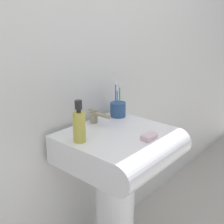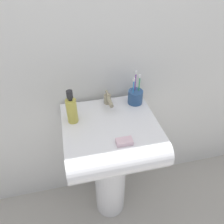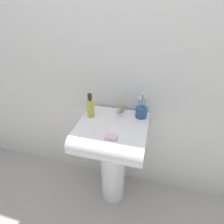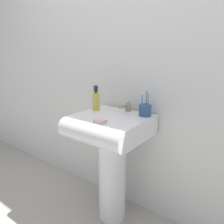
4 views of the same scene
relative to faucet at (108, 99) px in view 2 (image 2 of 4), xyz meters
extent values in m
plane|color=#ADA89E|center=(-0.03, -0.15, -0.88)|extent=(6.00, 6.00, 0.00)
cube|color=silver|center=(-0.03, 0.11, 0.32)|extent=(5.00, 0.05, 2.40)
cylinder|color=white|center=(-0.03, -0.15, -0.53)|extent=(0.21, 0.21, 0.70)
cube|color=white|center=(-0.03, -0.15, -0.11)|extent=(0.51, 0.43, 0.14)
cylinder|color=white|center=(-0.03, -0.37, -0.11)|extent=(0.51, 0.14, 0.14)
cylinder|color=tan|center=(0.00, 0.02, -0.01)|extent=(0.04, 0.04, 0.06)
cylinder|color=tan|center=(0.00, -0.04, 0.02)|extent=(0.02, 0.11, 0.02)
cube|color=tan|center=(0.00, 0.02, 0.03)|extent=(0.01, 0.06, 0.01)
cylinder|color=#2D5184|center=(0.16, -0.01, 0.00)|extent=(0.09, 0.09, 0.08)
cylinder|color=#338CD8|center=(0.14, -0.03, 0.05)|extent=(0.01, 0.01, 0.14)
cube|color=white|center=(0.14, -0.03, 0.13)|extent=(0.01, 0.01, 0.02)
cylinder|color=#3FB266|center=(0.18, -0.01, 0.05)|extent=(0.01, 0.01, 0.15)
cube|color=white|center=(0.18, -0.01, 0.13)|extent=(0.01, 0.01, 0.02)
cylinder|color=purple|center=(0.16, 0.00, 0.06)|extent=(0.01, 0.01, 0.17)
cube|color=white|center=(0.16, 0.00, 0.15)|extent=(0.01, 0.01, 0.02)
cylinder|color=gold|center=(-0.21, -0.10, 0.03)|extent=(0.06, 0.06, 0.14)
cylinder|color=#262628|center=(-0.21, -0.10, 0.11)|extent=(0.02, 0.02, 0.01)
cylinder|color=#262628|center=(-0.21, -0.10, 0.13)|extent=(0.03, 0.03, 0.04)
cube|color=silver|center=(0.01, -0.33, -0.03)|extent=(0.08, 0.04, 0.02)
camera|label=1|loc=(-1.00, -0.97, 0.48)|focal=45.00mm
camera|label=2|loc=(-0.21, -1.02, 0.72)|focal=35.00mm
camera|label=3|loc=(0.24, -1.17, 0.70)|focal=28.00mm
camera|label=4|loc=(0.86, -1.34, 0.40)|focal=35.00mm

